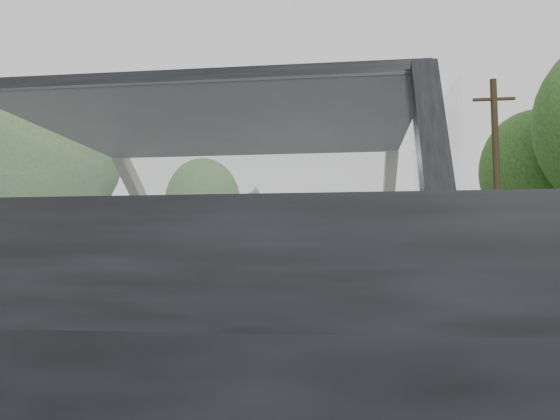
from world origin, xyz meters
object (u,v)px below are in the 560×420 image
(highway_sign, at_px, (492,250))
(cat, at_px, (297,215))
(utility_pole, at_px, (497,180))
(other_car, at_px, (338,264))
(subject_car, at_px, (244,276))

(highway_sign, bearing_deg, cat, -106.66)
(highway_sign, xyz_separation_m, utility_pole, (-0.91, -4.64, 2.41))
(other_car, bearing_deg, cat, -101.35)
(subject_car, height_order, cat, subject_car)
(highway_sign, height_order, utility_pole, utility_pole)
(cat, distance_m, other_car, 23.23)
(other_car, bearing_deg, highway_sign, -28.17)
(other_car, height_order, highway_sign, highway_sign)
(subject_car, bearing_deg, cat, 70.66)
(subject_car, xyz_separation_m, cat, (0.22, 0.62, 0.36))
(subject_car, bearing_deg, other_car, 90.04)
(subject_car, relative_size, highway_sign, 1.58)
(highway_sign, distance_m, utility_pole, 5.30)
(subject_car, relative_size, utility_pole, 0.54)
(cat, bearing_deg, highway_sign, 72.23)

